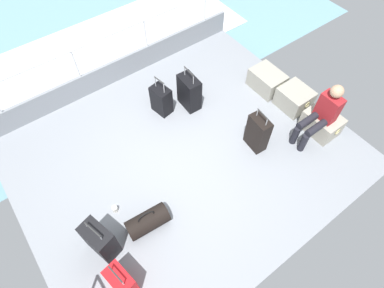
{
  "coord_description": "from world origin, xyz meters",
  "views": [
    {
      "loc": [
        2.37,
        -1.61,
        4.4
      ],
      "look_at": [
        0.06,
        0.11,
        0.25
      ],
      "focal_mm": 29.91,
      "sensor_mm": 36.0,
      "label": 1
    }
  ],
  "objects": [
    {
      "name": "cargo_crate_1",
      "position": [
        0.32,
        2.19,
        0.19
      ],
      "size": [
        0.57,
        0.49,
        0.37
      ],
      "color": "gray",
      "rests_on": "ground_plane"
    },
    {
      "name": "suitcase_0",
      "position": [
        0.55,
        1.04,
        0.33
      ],
      "size": [
        0.38,
        0.24,
        0.8
      ],
      "color": "black",
      "rests_on": "ground_plane"
    },
    {
      "name": "duffel_bag",
      "position": [
        0.69,
        -1.13,
        0.15
      ],
      "size": [
        0.34,
        0.62,
        0.42
      ],
      "color": "black",
      "rests_on": "ground_plane"
    },
    {
      "name": "suitcase_2",
      "position": [
        1.2,
        -1.8,
        0.26
      ],
      "size": [
        0.41,
        0.28,
        0.67
      ],
      "color": "red",
      "rests_on": "ground_plane"
    },
    {
      "name": "cargo_crate_2",
      "position": [
        0.98,
        2.14,
        0.19
      ],
      "size": [
        0.62,
        0.44,
        0.37
      ],
      "color": "#9E9989",
      "rests_on": "ground_plane"
    },
    {
      "name": "railing_port",
      "position": [
        -2.17,
        0.0,
        0.78
      ],
      "size": [
        0.04,
        4.2,
        1.02
      ],
      "color": "silver",
      "rests_on": "ground_plane"
    },
    {
      "name": "suitcase_4",
      "position": [
        0.59,
        -1.77,
        0.29
      ],
      "size": [
        0.49,
        0.36,
        0.7
      ],
      "color": "black",
      "rests_on": "ground_plane"
    },
    {
      "name": "ground_plane",
      "position": [
        0.0,
        0.0,
        -0.03
      ],
      "size": [
        4.4,
        5.2,
        0.06
      ],
      "primitive_type": "cube",
      "color": "gray"
    },
    {
      "name": "cargo_crate_0",
      "position": [
        -0.3,
        2.11,
        0.18
      ],
      "size": [
        0.65,
        0.46,
        0.37
      ],
      "color": "gray",
      "rests_on": "ground_plane"
    },
    {
      "name": "passenger_seated",
      "position": [
        0.98,
        1.96,
        0.56
      ],
      "size": [
        0.34,
        0.66,
        1.07
      ],
      "color": "maroon",
      "rests_on": "ground_plane"
    },
    {
      "name": "gunwale_port",
      "position": [
        -2.17,
        0.0,
        0.23
      ],
      "size": [
        0.06,
        5.2,
        0.45
      ],
      "primitive_type": "cube",
      "color": "gray",
      "rests_on": "ground_plane"
    },
    {
      "name": "suitcase_1",
      "position": [
        -1.0,
        0.23,
        0.27
      ],
      "size": [
        0.38,
        0.29,
        0.75
      ],
      "color": "black",
      "rests_on": "ground_plane"
    },
    {
      "name": "suitcase_3",
      "position": [
        -0.82,
        0.7,
        0.32
      ],
      "size": [
        0.44,
        0.27,
        0.81
      ],
      "color": "black",
      "rests_on": "ground_plane"
    },
    {
      "name": "paper_cup",
      "position": [
        0.21,
        -1.4,
        0.05
      ],
      "size": [
        0.08,
        0.08,
        0.1
      ],
      "primitive_type": "cylinder",
      "color": "white",
      "rests_on": "ground_plane"
    },
    {
      "name": "sea_wake",
      "position": [
        -3.6,
        0.0,
        -0.34
      ],
      "size": [
        12.0,
        12.0,
        0.01
      ],
      "color": "#6B99A8",
      "rests_on": "ground_plane"
    }
  ]
}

